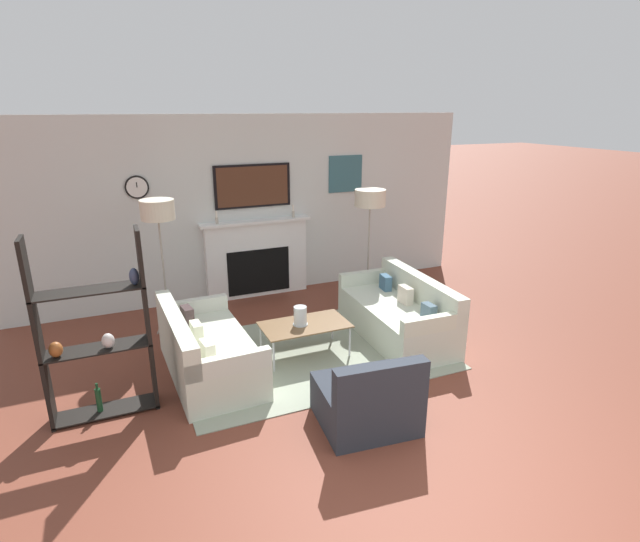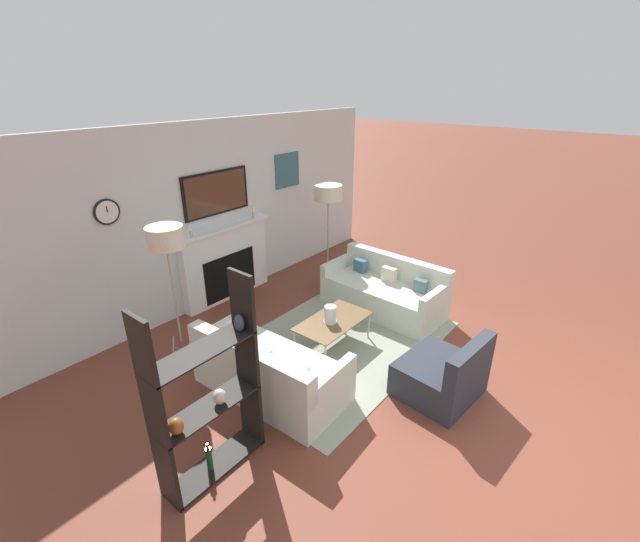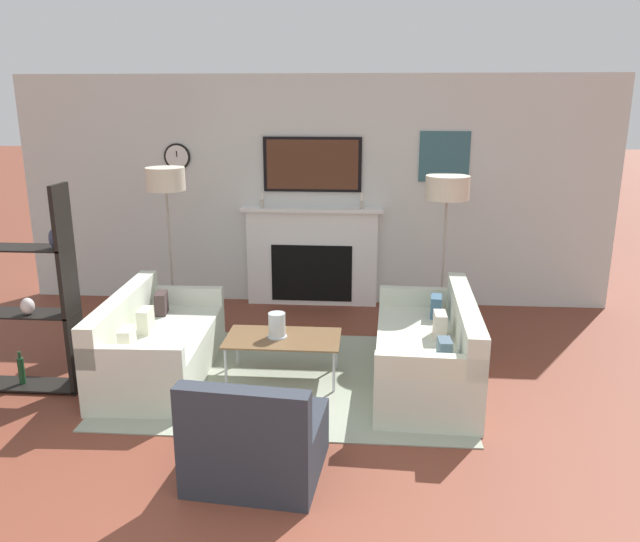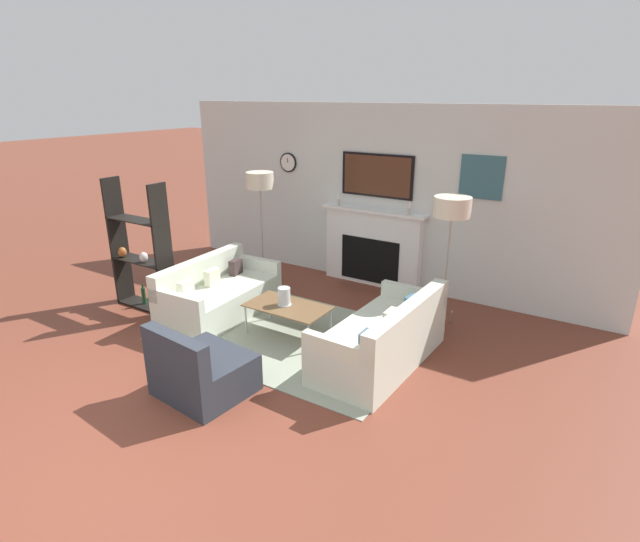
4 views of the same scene
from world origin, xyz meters
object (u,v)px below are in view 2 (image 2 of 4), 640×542
object	(u,v)px
floor_lamp_right	(328,194)
floor_lamp_left	(165,239)
couch_right	(385,292)
hurricane_candle	(330,315)
coffee_table	(333,322)
shelf_unit	(207,395)
armchair	(443,376)
couch_left	(269,372)

from	to	relation	value
floor_lamp_right	floor_lamp_left	bearing A→B (deg)	180.00
couch_right	floor_lamp_left	xyz separation A→B (m)	(-2.67, 1.27, 1.30)
couch_right	hurricane_candle	world-z (taller)	couch_right
couch_right	floor_lamp_right	world-z (taller)	floor_lamp_right
coffee_table	shelf_unit	size ratio (longest dim) A/B	0.57
couch_right	floor_lamp_right	xyz separation A→B (m)	(0.24, 1.27, 1.25)
couch_right	hurricane_candle	bearing A→B (deg)	179.94
hurricane_candle	floor_lamp_left	world-z (taller)	floor_lamp_left
armchair	floor_lamp_left	distance (m)	3.39
couch_right	hurricane_candle	xyz separation A→B (m)	(-1.33, 0.00, 0.21)
couch_left	armchair	bearing A→B (deg)	-51.95
coffee_table	floor_lamp_right	size ratio (longest dim) A/B	0.60
armchair	shelf_unit	size ratio (longest dim) A/B	0.51
coffee_table	shelf_unit	bearing A→B (deg)	-170.86
coffee_table	hurricane_candle	bearing A→B (deg)	172.83
couch_right	coffee_table	size ratio (longest dim) A/B	1.79
couch_left	couch_right	world-z (taller)	couch_right
couch_right	coffee_table	world-z (taller)	couch_right
couch_left	floor_lamp_right	size ratio (longest dim) A/B	1.01
hurricane_candle	floor_lamp_left	bearing A→B (deg)	136.40
couch_left	floor_lamp_left	size ratio (longest dim) A/B	0.98
couch_left	hurricane_candle	distance (m)	1.12
hurricane_candle	shelf_unit	distance (m)	2.18
coffee_table	shelf_unit	world-z (taller)	shelf_unit
couch_right	shelf_unit	size ratio (longest dim) A/B	1.02
couch_left	shelf_unit	size ratio (longest dim) A/B	0.96
couch_right	armchair	world-z (taller)	couch_right
armchair	floor_lamp_right	bearing A→B (deg)	61.60
shelf_unit	couch_left	bearing A→B (deg)	19.08
floor_lamp_left	couch_right	bearing A→B (deg)	-25.53
coffee_table	hurricane_candle	distance (m)	0.13
hurricane_candle	floor_lamp_right	xyz separation A→B (m)	(1.57, 1.27, 1.04)
coffee_table	shelf_unit	xyz separation A→B (m)	(-2.18, -0.35, 0.46)
hurricane_candle	couch_right	bearing A→B (deg)	-0.06
floor_lamp_left	shelf_unit	world-z (taller)	shelf_unit
floor_lamp_right	couch_right	bearing A→B (deg)	-100.70
shelf_unit	armchair	bearing A→B (deg)	-27.46
armchair	hurricane_candle	bearing A→B (deg)	92.79
couch_left	floor_lamp_left	bearing A→B (deg)	100.57
coffee_table	floor_lamp_left	bearing A→B (deg)	137.36
floor_lamp_right	couch_left	bearing A→B (deg)	-154.48
couch_left	armchair	distance (m)	1.90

